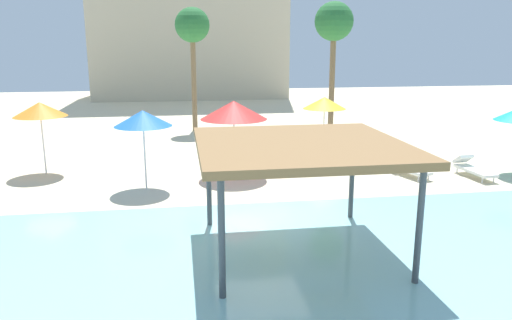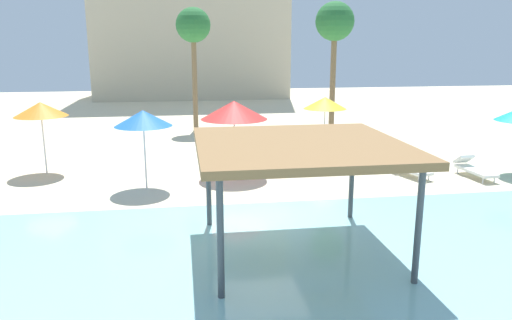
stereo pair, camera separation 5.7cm
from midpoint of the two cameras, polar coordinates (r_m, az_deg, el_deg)
name	(u,v)px [view 1 (the left image)]	position (r m, az deg, el deg)	size (l,w,h in m)	color
ground_plane	(261,221)	(14.08, 0.45, -7.06)	(80.00, 80.00, 0.00)	beige
shade_pavilion	(300,148)	(11.43, 5.00, 1.33)	(4.73, 4.73, 2.70)	#42474C
beach_umbrella_blue_1	(143,118)	(17.01, -13.01, 4.69)	(1.94, 1.94, 2.72)	silver
beach_umbrella_red_3	(234,110)	(18.31, -2.68, 5.78)	(2.48, 2.48, 2.83)	silver
beach_umbrella_orange_4	(40,109)	(20.26, -23.72, 5.36)	(1.96, 1.96, 2.75)	silver
beach_umbrella_yellow_6	(325,103)	(22.16, 7.83, 6.53)	(1.90, 1.90, 2.58)	silver
lounge_chair_0	(472,168)	(20.23, 23.60, -0.84)	(0.78, 1.94, 0.74)	white
lounge_chair_2	(367,154)	(21.28, 12.55, 0.63)	(1.37, 1.97, 0.74)	white
lounge_chair_3	(407,167)	(19.58, 16.90, -0.73)	(1.13, 1.99, 0.74)	white
palm_tree_0	(192,28)	(28.15, -7.41, 14.82)	(1.90, 1.90, 6.79)	brown
palm_tree_2	(334,25)	(25.33, 8.90, 15.10)	(1.90, 1.90, 6.87)	brown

